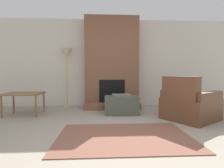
% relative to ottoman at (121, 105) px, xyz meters
% --- Properties ---
extents(ground_plane, '(24.00, 24.00, 0.00)m').
position_rel_ottoman_xyz_m(ground_plane, '(-0.19, -2.00, -0.22)').
color(ground_plane, gray).
extents(wall_back, '(8.26, 0.06, 2.60)m').
position_rel_ottoman_xyz_m(wall_back, '(-0.19, 1.17, 1.08)').
color(wall_back, beige).
rests_on(wall_back, ground_plane).
extents(fireplace, '(1.54, 0.75, 2.60)m').
position_rel_ottoman_xyz_m(fireplace, '(-0.19, 0.91, 1.02)').
color(fireplace, brown).
rests_on(fireplace, ground_plane).
extents(ottoman, '(0.80, 0.52, 0.48)m').
position_rel_ottoman_xyz_m(ottoman, '(0.00, 0.00, 0.00)').
color(ottoman, '#474C42').
rests_on(ottoman, ground_plane).
extents(armchair, '(1.30, 1.28, 0.92)m').
position_rel_ottoman_xyz_m(armchair, '(1.35, -0.64, 0.07)').
color(armchair, brown).
rests_on(armchair, ground_plane).
extents(side_table, '(0.83, 0.61, 0.52)m').
position_rel_ottoman_xyz_m(side_table, '(-2.31, 0.02, 0.24)').
color(side_table, brown).
rests_on(side_table, ground_plane).
extents(floor_lamp_left, '(0.33, 0.33, 1.69)m').
position_rel_ottoman_xyz_m(floor_lamp_left, '(-1.48, 0.92, 1.25)').
color(floor_lamp_left, tan).
rests_on(floor_lamp_left, ground_plane).
extents(area_rug, '(2.04, 1.34, 0.01)m').
position_rel_ottoman_xyz_m(area_rug, '(-0.12, -1.57, -0.22)').
color(area_rug, brown).
rests_on(area_rug, ground_plane).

